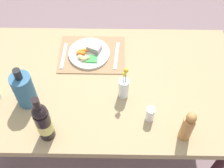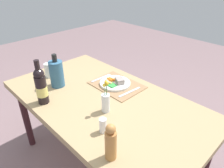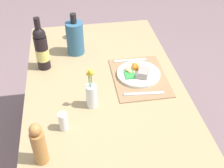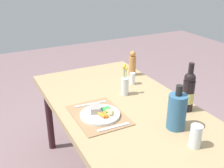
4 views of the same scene
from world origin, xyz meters
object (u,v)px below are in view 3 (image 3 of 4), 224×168
Objects in this scene: fork at (144,94)px; cooler_bottle at (75,38)px; water_tumbler at (77,31)px; salt_shaker at (63,121)px; flower_vase at (91,94)px; wine_bottle at (42,48)px; dinner_plate at (138,73)px; knife at (130,60)px; pepper_mill at (39,144)px; dining_table at (106,98)px.

cooler_bottle is (0.48, 0.33, 0.10)m from fork.
salt_shaker is at bearing 171.66° from water_tumbler.
wine_bottle is (0.39, 0.25, 0.06)m from flower_vase.
flower_vase is 0.87× the size of cooler_bottle.
wine_bottle is at bearing 71.74° from dinner_plate.
wine_bottle is (0.02, 0.53, 0.12)m from knife.
flower_vase is 0.53m from cooler_bottle.
dinner_plate is 0.36m from flower_vase.
flower_vase is 0.39m from pepper_mill.
flower_vase is 0.73× the size of wine_bottle.
cooler_bottle reaches higher than flower_vase.
dinner_plate is at bearing 2.53° from fork.
wine_bottle is 0.69m from pepper_mill.
flower_vase is at bearing -178.11° from water_tumbler.
salt_shaker is 0.75× the size of water_tumbler.
knife is 0.75× the size of cooler_bottle.
wine_bottle reaches higher than pepper_mill.
knife is at bearing -38.13° from pepper_mill.
wine_bottle reaches higher than cooler_bottle.
wine_bottle is at bearing 32.73° from flower_vase.
water_tumbler is 0.46× the size of cooler_bottle.
water_tumbler is (0.35, 0.30, 0.05)m from knife.
salt_shaker is (-0.14, 0.15, -0.03)m from flower_vase.
dinner_plate is 1.17× the size of pepper_mill.
salt_shaker is at bearing -169.07° from wine_bottle.
wine_bottle is (0.27, 0.34, 0.20)m from dining_table.
dinner_plate is 0.93× the size of cooler_bottle.
dining_table is 6.20× the size of dinner_plate.
flower_vase reaches higher than water_tumbler.
pepper_mill reaches higher than dining_table.
cooler_bottle reaches higher than water_tumbler.
wine_bottle reaches higher than dinner_plate.
dining_table is at bearing -169.26° from water_tumbler.
knife is (0.16, 0.01, -0.01)m from dinner_plate.
fork is 0.30m from flower_vase.
pepper_mill is (-0.83, 0.20, -0.01)m from cooler_bottle.
dinner_plate reaches higher than knife.
pepper_mill reaches higher than knife.
cooler_bottle is (0.16, 0.33, 0.10)m from knife.
pepper_mill is (-0.67, 0.53, 0.09)m from knife.
dinner_plate is 1.06× the size of flower_vase.
dinner_plate reaches higher than dining_table.
dining_table is at bearing 113.03° from dinner_plate.
water_tumbler is at bearing 32.23° from dinner_plate.
wine_bottle is 0.40m from water_tumbler.
knife is 0.54m from wine_bottle.
pepper_mill is at bearing 133.57° from dinner_plate.
dinner_plate is at bearing -132.66° from cooler_bottle.
dinner_plate is 0.17m from fork.
fork is (-0.08, -0.20, 0.08)m from dining_table.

